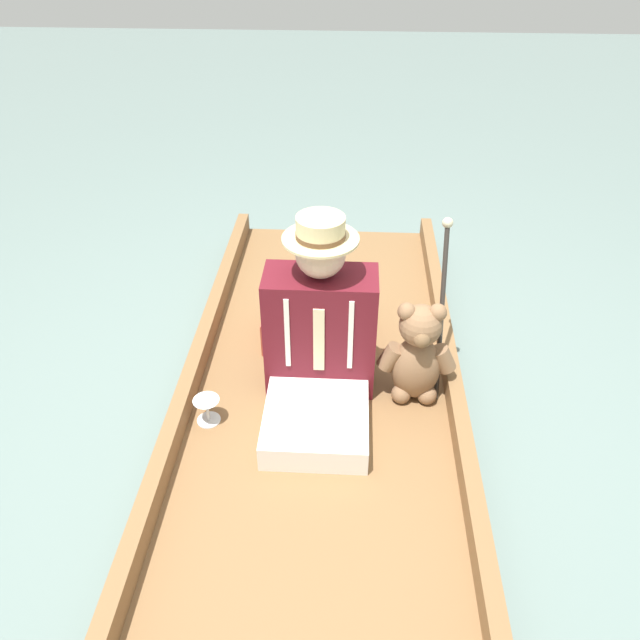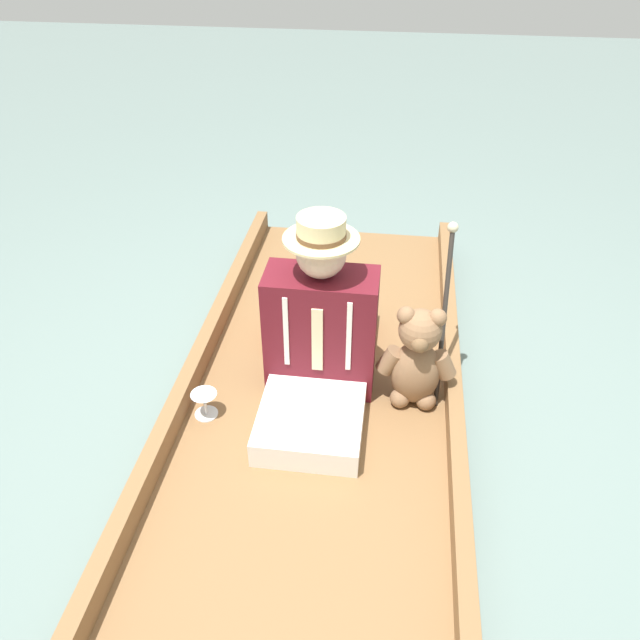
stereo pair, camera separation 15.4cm
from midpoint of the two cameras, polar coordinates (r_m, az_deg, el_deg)
name	(u,v)px [view 2 (the right image)]	position (r m, az deg, el deg)	size (l,w,h in m)	color
ground_plane	(318,423)	(2.69, 1.47, -9.42)	(16.00, 16.00, 0.00)	slate
punt_boat	(318,412)	(2.65, 1.49, -8.48)	(1.17, 3.09, 0.21)	brown
seat_cushion	(321,322)	(2.93, 1.62, -0.22)	(0.47, 0.33, 0.17)	#B24738
seated_person	(319,340)	(2.50, 1.67, -1.84)	(0.45, 0.66, 0.79)	white
teddy_bear	(417,360)	(2.54, 10.58, -3.64)	(0.33, 0.19, 0.47)	#846042
wine_glass	(204,400)	(2.55, -8.81, -7.28)	(0.11, 0.11, 0.11)	silver
walking_cane	(446,299)	(2.56, 13.14, 1.84)	(0.04, 0.31, 0.70)	#2D2823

